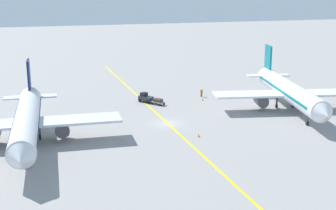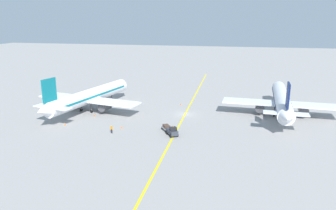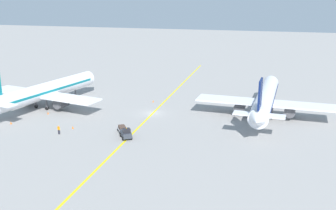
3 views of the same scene
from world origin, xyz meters
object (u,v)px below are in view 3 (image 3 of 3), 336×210
(airplane_at_gate, at_px, (45,91))
(traffic_cone_by_wingtip, at_px, (11,123))
(baggage_tug_dark, at_px, (126,134))
(baggage_cart_trailing, at_px, (122,128))
(traffic_cone_far_edge, at_px, (48,113))
(traffic_cone_near_nose, at_px, (153,101))
(traffic_cone_mid_apron, at_px, (73,127))
(ground_crew_worker, at_px, (59,129))
(airplane_adjacent_stand, at_px, (265,99))

(airplane_at_gate, xyz_separation_m, traffic_cone_by_wingtip, (-0.20, -12.25, -3.43))
(baggage_tug_dark, height_order, baggage_cart_trailing, baggage_tug_dark)
(traffic_cone_by_wingtip, relative_size, traffic_cone_far_edge, 1.00)
(airplane_at_gate, distance_m, traffic_cone_near_nose, 24.43)
(traffic_cone_mid_apron, relative_size, traffic_cone_far_edge, 1.00)
(ground_crew_worker, relative_size, traffic_cone_mid_apron, 3.05)
(traffic_cone_far_edge, bearing_deg, traffic_cone_mid_apron, -36.02)
(ground_crew_worker, bearing_deg, traffic_cone_far_edge, 130.00)
(traffic_cone_by_wingtip, xyz_separation_m, traffic_cone_far_edge, (3.40, 7.74, 0.00))
(traffic_cone_mid_apron, distance_m, traffic_cone_by_wingtip, 13.07)
(traffic_cone_near_nose, distance_m, traffic_cone_far_edge, 23.89)
(airplane_at_gate, xyz_separation_m, traffic_cone_near_nose, (21.79, 10.51, -3.43))
(baggage_tug_dark, xyz_separation_m, traffic_cone_mid_apron, (-11.57, 2.07, -0.63))
(airplane_adjacent_stand, distance_m, traffic_cone_near_nose, 26.21)
(airplane_adjacent_stand, bearing_deg, traffic_cone_mid_apron, -152.90)
(ground_crew_worker, distance_m, traffic_cone_near_nose, 27.23)
(baggage_tug_dark, relative_size, traffic_cone_by_wingtip, 6.05)
(baggage_tug_dark, relative_size, traffic_cone_far_edge, 6.05)
(baggage_tug_dark, xyz_separation_m, traffic_cone_near_nose, (-2.64, 24.10, -0.63))
(airplane_adjacent_stand, xyz_separation_m, baggage_tug_dark, (-22.98, -19.74, -2.81))
(traffic_cone_mid_apron, bearing_deg, airplane_at_gate, 138.11)
(baggage_cart_trailing, relative_size, traffic_cone_mid_apron, 5.34)
(airplane_at_gate, bearing_deg, baggage_cart_trailing, -25.67)
(ground_crew_worker, xyz_separation_m, traffic_cone_far_edge, (-8.67, 10.33, -0.63))
(baggage_tug_dark, height_order, traffic_cone_mid_apron, baggage_tug_dark)
(baggage_tug_dark, height_order, traffic_cone_far_edge, baggage_tug_dark)
(airplane_at_gate, relative_size, traffic_cone_mid_apron, 64.27)
(traffic_cone_near_nose, bearing_deg, traffic_cone_by_wingtip, -134.01)
(airplane_adjacent_stand, height_order, baggage_tug_dark, airplane_adjacent_stand)
(baggage_tug_dark, bearing_deg, ground_crew_worker, -174.32)
(baggage_tug_dark, distance_m, traffic_cone_far_edge, 23.09)
(traffic_cone_by_wingtip, height_order, traffic_cone_far_edge, same)
(traffic_cone_far_edge, bearing_deg, baggage_cart_trailing, -18.12)
(baggage_tug_dark, bearing_deg, traffic_cone_mid_apron, 169.87)
(traffic_cone_by_wingtip, bearing_deg, airplane_adjacent_stand, 21.13)
(traffic_cone_far_edge, bearing_deg, baggage_tug_dark, -23.17)
(ground_crew_worker, xyz_separation_m, traffic_cone_mid_apron, (0.98, 3.31, -0.63))
(airplane_at_gate, xyz_separation_m, traffic_cone_mid_apron, (12.85, -11.53, -3.43))
(traffic_cone_by_wingtip, bearing_deg, baggage_cart_trailing, 3.50)
(baggage_tug_dark, bearing_deg, airplane_at_gate, 150.90)
(airplane_adjacent_stand, height_order, traffic_cone_by_wingtip, airplane_adjacent_stand)
(baggage_cart_trailing, relative_size, traffic_cone_far_edge, 5.34)
(airplane_at_gate, bearing_deg, ground_crew_worker, -51.34)
(airplane_at_gate, relative_size, traffic_cone_by_wingtip, 64.27)
(baggage_cart_trailing, height_order, traffic_cone_near_nose, baggage_cart_trailing)
(ground_crew_worker, bearing_deg, airplane_adjacent_stand, 30.57)
(ground_crew_worker, bearing_deg, traffic_cone_by_wingtip, 167.88)
(baggage_tug_dark, height_order, ground_crew_worker, baggage_tug_dark)
(airplane_adjacent_stand, distance_m, ground_crew_worker, 41.36)
(airplane_at_gate, distance_m, baggage_cart_trailing, 25.23)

